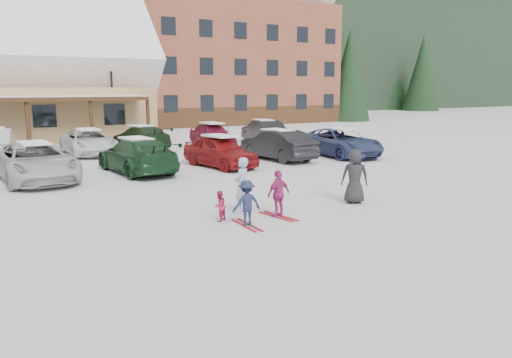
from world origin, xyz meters
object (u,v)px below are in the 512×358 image
parked_car_11 (141,137)px  parked_car_4 (220,151)px  parked_car_12 (212,134)px  parked_car_13 (263,131)px  adult_skier (242,186)px  parked_car_10 (89,142)px  alpine_hotel (193,38)px  child_magenta (279,194)px  lamp_post (112,93)px  parked_car_3 (137,156)px  parked_car_5 (278,145)px  toddler_red (219,206)px  bystander_dark (355,176)px  child_navy (247,203)px  parked_car_2 (35,162)px  parked_car_6 (340,142)px

parked_car_11 → parked_car_4: bearing=88.3°
parked_car_12 → parked_car_13: size_ratio=0.92×
adult_skier → parked_car_10: 15.46m
alpine_hotel → child_magenta: (-13.65, -37.68, -7.97)m
lamp_post → parked_car_3: lamp_post is taller
alpine_hotel → parked_car_11: 24.99m
parked_car_3 → parked_car_5: size_ratio=1.11×
parked_car_10 → parked_car_12: 7.55m
lamp_post → parked_car_4: 15.06m
toddler_red → parked_car_13: size_ratio=0.18×
bystander_dark → parked_car_12: 16.69m
child_navy → toddler_red: bearing=-59.7°
child_navy → parked_car_11: size_ratio=0.25×
child_navy → parked_car_3: bearing=-87.8°
lamp_post → toddler_red: (-3.17, -23.33, -2.80)m
adult_skier → parked_car_11: adult_skier is taller
parked_car_5 → parked_car_10: parked_car_5 is taller
adult_skier → child_magenta: bearing=93.7°
lamp_post → parked_car_5: bearing=-72.4°
child_magenta → parked_car_5: parked_car_5 is taller
adult_skier → parked_car_12: 17.10m
child_magenta → parked_car_4: size_ratio=0.31×
lamp_post → parked_car_10: (-3.27, -7.43, -2.53)m
parked_car_5 → toddler_red: bearing=44.6°
parked_car_2 → parked_car_13: (14.67, 7.38, 0.00)m
parked_car_4 → parked_car_5: 3.58m
toddler_red → parked_car_5: size_ratio=0.18×
parked_car_10 → alpine_hotel: bearing=53.3°
child_navy → parked_car_4: bearing=-109.7°
parked_car_5 → adult_skier: bearing=46.8°
alpine_hotel → parked_car_2: size_ratio=5.82×
parked_car_12 → parked_car_5: bearing=-87.5°
child_navy → bystander_dark: bystander_dark is taller
adult_skier → toddler_red: (-0.94, -0.47, -0.39)m
child_navy → parked_car_5: size_ratio=0.26×
bystander_dark → parked_car_6: bearing=-92.6°
child_navy → parked_car_10: (-0.51, 16.66, 0.09)m
parked_car_3 → toddler_red: bearing=82.0°
child_navy → parked_car_12: 18.45m
bystander_dark → parked_car_13: bystander_dark is taller
adult_skier → parked_car_11: 16.59m
parked_car_10 → parked_car_12: (7.54, 0.39, 0.03)m
bystander_dark → parked_car_2: bystander_dark is taller
lamp_post → child_navy: (-2.76, -24.10, -2.61)m
parked_car_4 → parked_car_11: parked_car_4 is taller
child_navy → parked_car_6: bearing=-136.8°
parked_car_2 → parked_car_5: (11.25, 0.26, 0.00)m
parked_car_13 → parked_car_4: bearing=57.6°
parked_car_2 → parked_car_12: size_ratio=1.28×
adult_skier → parked_car_3: 8.40m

